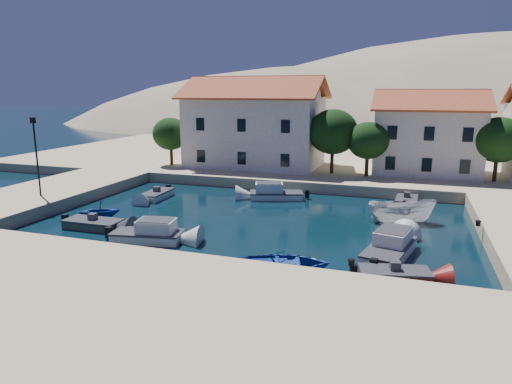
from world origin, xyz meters
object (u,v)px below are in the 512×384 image
at_px(rowboat_south, 283,271).
at_px(building_mid, 428,131).
at_px(lamppost, 36,149).
at_px(building_left, 256,121).
at_px(cabin_cruiser_east, 389,248).
at_px(cabin_cruiser_south, 147,234).
at_px(boat_east, 401,222).

bearing_deg(rowboat_south, building_mid, -32.76).
height_order(lamppost, rowboat_south, lamppost).
distance_m(building_left, cabin_cruiser_east, 27.93).
xyz_separation_m(building_mid, rowboat_south, (-7.58, -27.50, -5.22)).
height_order(lamppost, cabin_cruiser_south, lamppost).
relative_size(building_left, lamppost, 2.36).
height_order(building_left, cabin_cruiser_east, building_left).
distance_m(building_left, rowboat_south, 29.09).
height_order(building_mid, cabin_cruiser_south, building_mid).
relative_size(cabin_cruiser_south, cabin_cruiser_east, 0.87).
bearing_deg(lamppost, building_mid, 35.45).
xyz_separation_m(lamppost, boat_east, (27.60, 4.84, -4.75)).
height_order(rowboat_south, cabin_cruiser_east, cabin_cruiser_east).
bearing_deg(building_left, rowboat_south, -68.54).
xyz_separation_m(lamppost, cabin_cruiser_south, (12.56, -4.56, -4.28)).
xyz_separation_m(rowboat_south, boat_east, (5.68, 11.34, 0.00)).
xyz_separation_m(cabin_cruiser_south, rowboat_south, (9.35, -1.94, -0.48)).
distance_m(lamppost, cabin_cruiser_south, 14.04).
relative_size(rowboat_south, cabin_cruiser_east, 0.92).
bearing_deg(building_left, cabin_cruiser_south, -87.52).
xyz_separation_m(rowboat_south, cabin_cruiser_east, (5.19, 3.99, 0.48)).
xyz_separation_m(lamppost, rowboat_south, (21.92, -6.50, -4.75)).
height_order(building_left, boat_east, building_left).
height_order(rowboat_south, boat_east, boat_east).
distance_m(building_mid, cabin_cruiser_south, 31.03).
xyz_separation_m(cabin_cruiser_south, boat_east, (15.04, 9.41, -0.48)).
bearing_deg(building_mid, boat_east, -96.71).
xyz_separation_m(building_mid, cabin_cruiser_east, (-2.40, -23.51, -4.75)).
relative_size(building_left, cabin_cruiser_east, 2.74).
height_order(building_left, lamppost, building_left).
bearing_deg(building_left, lamppost, -119.90).
height_order(lamppost, boat_east, lamppost).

